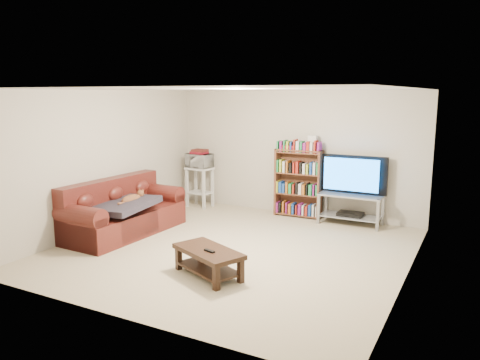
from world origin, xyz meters
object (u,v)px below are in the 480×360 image
Objects in this scene: coffee_table at (208,257)px; bookshelf at (298,182)px; sofa at (122,214)px; tv_stand at (351,204)px.

bookshelf is at bearing 114.71° from coffee_table.
coffee_table is 0.85× the size of bookshelf.
tv_stand is at bearing 37.27° from sofa.
bookshelf is at bearing 175.04° from tv_stand.
sofa is 3.33m from bookshelf.
bookshelf is at bearing 49.05° from sofa.
sofa is 1.96× the size of coffee_table.
sofa is 2.49m from coffee_table.
tv_stand is at bearing 97.00° from coffee_table.
sofa is at bearing -144.86° from tv_stand.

